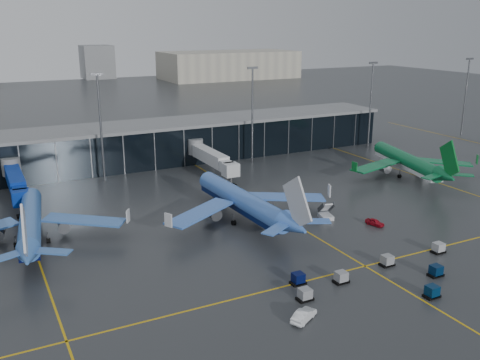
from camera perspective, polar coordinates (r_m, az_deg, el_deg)
name	(u,v)px	position (r m, az deg, el deg)	size (l,w,h in m)	color
ground	(262,244)	(92.22, 2.33, -6.80)	(600.00, 600.00, 0.00)	#282B2D
terminal_pier	(149,143)	(145.35, -9.71, 3.89)	(142.00, 17.00, 10.70)	black
jet_bridges	(16,181)	(121.16, -22.82, -0.11)	(94.00, 27.50, 7.20)	#595B60
flood_masts	(181,117)	(134.20, -6.26, 6.65)	(203.00, 0.50, 25.50)	#595B60
distant_hangars	(124,68)	(356.91, -12.31, 11.61)	(260.00, 71.00, 22.00)	#B2AD99
taxi_lines	(280,215)	(105.44, 4.26, -3.79)	(220.00, 120.00, 0.02)	gold
airliner_arkefly	(29,209)	(97.98, -21.59, -2.92)	(33.35, 37.98, 11.67)	#396CBC
airliner_klm_near	(241,188)	(101.19, 0.15, -0.91)	(35.48, 40.41, 12.42)	#3F72D1
airliner_aer_lingus	(407,152)	(137.57, 17.42, 2.86)	(33.62, 38.29, 11.77)	#0C6A39
baggage_carts	(379,274)	(82.54, 14.56, -9.68)	(30.53, 13.15, 1.70)	black
mobile_airstair	(326,215)	(104.61, 9.14, -3.68)	(2.92, 3.64, 3.45)	silver
service_van_red	(375,222)	(103.06, 14.18, -4.39)	(1.46, 3.64, 1.24)	#A40C1B
service_van_white	(304,315)	(70.32, 6.82, -14.12)	(1.56, 4.47, 1.47)	silver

